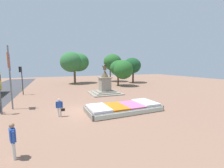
# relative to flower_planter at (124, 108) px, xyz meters

# --- Properties ---
(ground_plane) EXTENTS (91.44, 91.44, 0.00)m
(ground_plane) POSITION_rel_flower_planter_xyz_m (-3.55, 1.38, -0.30)
(ground_plane) COLOR #8C6651
(flower_planter) EXTENTS (7.15, 3.38, 0.67)m
(flower_planter) POSITION_rel_flower_planter_xyz_m (0.00, 0.00, 0.00)
(flower_planter) COLOR #38281C
(flower_planter) RESTS_ON ground_plane
(statue_monument) EXTENTS (4.58, 4.58, 4.48)m
(statue_monument) POSITION_rel_flower_planter_xyz_m (1.23, 8.93, 0.77)
(statue_monument) COLOR gray
(statue_monument) RESTS_ON ground_plane
(traffic_light_far_corner) EXTENTS (0.42, 0.31, 4.12)m
(traffic_light_far_corner) POSITION_rel_flower_planter_xyz_m (-10.33, 12.55, 2.52)
(traffic_light_far_corner) COLOR #2D2D33
(traffic_light_far_corner) RESTS_ON ground_plane
(banner_pole) EXTENTS (0.14, 1.15, 6.19)m
(banner_pole) POSITION_rel_flower_planter_xyz_m (-9.97, 4.65, 3.10)
(banner_pole) COLOR slate
(banner_pole) RESTS_ON ground_plane
(pedestrian_with_handbag) EXTENTS (0.73, 0.27, 1.57)m
(pedestrian_with_handbag) POSITION_rel_flower_planter_xyz_m (-5.75, 0.57, 0.58)
(pedestrian_with_handbag) COLOR beige
(pedestrian_with_handbag) RESTS_ON ground_plane
(pedestrian_near_planter) EXTENTS (0.33, 0.54, 1.73)m
(pedestrian_near_planter) POSITION_rel_flower_planter_xyz_m (-8.04, -4.70, 0.71)
(pedestrian_near_planter) COLOR beige
(pedestrian_near_planter) RESTS_ON ground_plane
(kerb_bollard_mid_b) EXTENTS (0.15, 0.15, 0.78)m
(kerb_bollard_mid_b) POSITION_rel_flower_planter_xyz_m (-10.61, 3.41, 0.12)
(kerb_bollard_mid_b) COLOR #2D2D33
(kerb_bollard_mid_b) RESTS_ON ground_plane
(kerb_bollard_north) EXTENTS (0.17, 0.17, 0.93)m
(kerb_bollard_north) POSITION_rel_flower_planter_xyz_m (-10.75, 3.79, 0.20)
(kerb_bollard_north) COLOR #2D2D33
(kerb_bollard_north) RESTS_ON ground_plane
(park_tree_far_left) EXTENTS (4.35, 5.05, 5.41)m
(park_tree_far_left) POSITION_rel_flower_planter_xyz_m (7.34, 15.81, 3.24)
(park_tree_far_left) COLOR #4C3823
(park_tree_far_left) RESTS_ON ground_plane
(park_tree_behind_statue) EXTENTS (6.75, 6.12, 7.37)m
(park_tree_behind_statue) POSITION_rel_flower_planter_xyz_m (-1.05, 23.78, 4.73)
(park_tree_behind_statue) COLOR brown
(park_tree_behind_statue) RESTS_ON ground_plane
(park_tree_far_right) EXTENTS (4.78, 4.52, 6.11)m
(park_tree_far_right) POSITION_rel_flower_planter_xyz_m (12.43, 20.04, 3.92)
(park_tree_far_right) COLOR #4C3823
(park_tree_far_right) RESTS_ON ground_plane
(park_tree_street_side) EXTENTS (4.66, 5.03, 7.22)m
(park_tree_street_side) POSITION_rel_flower_planter_xyz_m (8.81, 24.54, 4.76)
(park_tree_street_side) COLOR brown
(park_tree_street_side) RESTS_ON ground_plane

